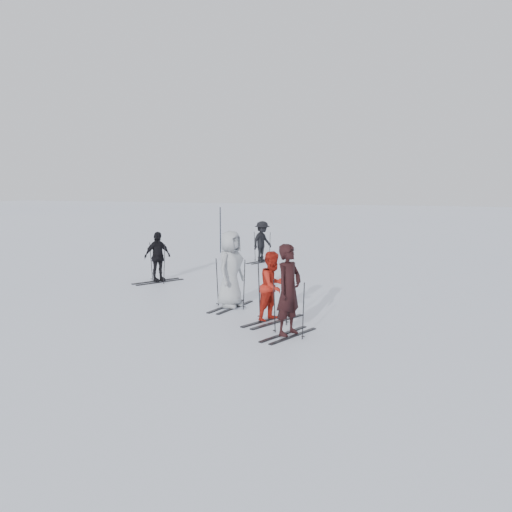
# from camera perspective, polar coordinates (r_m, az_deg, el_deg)

# --- Properties ---
(ground) EXTENTS (120.00, 120.00, 0.00)m
(ground) POSITION_cam_1_polar(r_m,az_deg,el_deg) (15.26, -1.25, -4.19)
(ground) COLOR silver
(ground) RESTS_ON ground
(skier_near_dark) EXTENTS (0.64, 0.78, 1.83)m
(skier_near_dark) POSITION_cam_1_polar(r_m,az_deg,el_deg) (11.41, 3.29, -3.52)
(skier_near_dark) COLOR black
(skier_near_dark) RESTS_ON ground
(skier_red) EXTENTS (0.82, 0.91, 1.54)m
(skier_red) POSITION_cam_1_polar(r_m,az_deg,el_deg) (12.58, 1.71, -3.14)
(skier_red) COLOR #A41D12
(skier_red) RESTS_ON ground
(skier_grey) EXTENTS (0.72, 0.99, 1.87)m
(skier_grey) POSITION_cam_1_polar(r_m,az_deg,el_deg) (13.96, -2.57, -1.40)
(skier_grey) COLOR #9A9FA3
(skier_grey) RESTS_ON ground
(skier_uphill_left) EXTENTS (0.77, 0.96, 1.53)m
(skier_uphill_left) POSITION_cam_1_polar(r_m,az_deg,el_deg) (17.74, -9.82, -0.14)
(skier_uphill_left) COLOR black
(skier_uphill_left) RESTS_ON ground
(skier_uphill_far) EXTENTS (0.87, 1.13, 1.54)m
(skier_uphill_far) POSITION_cam_1_polar(r_m,az_deg,el_deg) (21.85, 0.62, 1.41)
(skier_uphill_far) COLOR black
(skier_uphill_far) RESTS_ON ground
(skis_near_dark) EXTENTS (1.78, 1.32, 1.16)m
(skis_near_dark) POSITION_cam_1_polar(r_m,az_deg,el_deg) (11.48, 3.28, -5.16)
(skis_near_dark) COLOR black
(skis_near_dark) RESTS_ON ground
(skis_red) EXTENTS (2.03, 1.56, 1.31)m
(skis_red) POSITION_cam_1_polar(r_m,az_deg,el_deg) (12.61, 1.71, -3.64)
(skis_red) COLOR black
(skis_red) RESTS_ON ground
(skis_grey) EXTENTS (1.83, 1.15, 1.25)m
(skis_grey) POSITION_cam_1_polar(r_m,az_deg,el_deg) (14.01, -2.56, -2.65)
(skis_grey) COLOR black
(skis_grey) RESTS_ON ground
(skis_uphill_left) EXTENTS (1.93, 1.62, 1.24)m
(skis_uphill_left) POSITION_cam_1_polar(r_m,az_deg,el_deg) (17.76, -9.81, -0.60)
(skis_uphill_left) COLOR black
(skis_uphill_left) RESTS_ON ground
(skis_uphill_far) EXTENTS (1.83, 1.36, 1.20)m
(skis_uphill_far) POSITION_cam_1_polar(r_m,az_deg,el_deg) (21.87, 0.62, 0.96)
(skis_uphill_far) COLOR black
(skis_uphill_far) RESTS_ON ground
(piste_marker) EXTENTS (0.05, 0.05, 1.97)m
(piste_marker) POSITION_cam_1_polar(r_m,az_deg,el_deg) (24.73, -3.59, 2.61)
(piste_marker) COLOR black
(piste_marker) RESTS_ON ground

